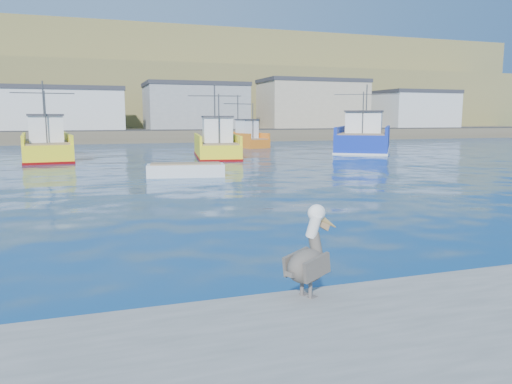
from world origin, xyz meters
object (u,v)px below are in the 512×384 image
trawler_yellow_b (216,146)px  trawler_blue (364,139)px  skiff_mid (186,171)px  trawler_yellow_a (47,147)px  boat_orange (243,139)px  pelican (309,258)px

trawler_yellow_b → trawler_blue: size_ratio=0.71×
trawler_yellow_b → skiff_mid: size_ratio=2.22×
trawler_yellow_a → trawler_blue: 30.15m
trawler_blue → boat_orange: bearing=134.4°
trawler_yellow_a → pelican: bearing=-80.0°
trawler_blue → boat_orange: trawler_blue is taller
trawler_blue → pelican: (-23.62, -38.01, -0.06)m
trawler_yellow_b → skiff_mid: 14.25m
boat_orange → trawler_yellow_a: bearing=-150.9°
trawler_yellow_a → skiff_mid: (8.49, -15.59, -0.71)m
trawler_blue → skiff_mid: 27.35m
trawler_yellow_b → trawler_yellow_a: bearing=170.4°
pelican → skiff_mid: bearing=84.7°
trawler_yellow_a → pelican: trawler_yellow_a is taller
trawler_blue → pelican: 44.75m
trawler_yellow_a → trawler_yellow_b: 13.84m
trawler_yellow_a → boat_orange: trawler_yellow_a is taller
boat_orange → skiff_mid: bearing=-113.6°
trawler_yellow_a → boat_orange: size_ratio=1.42×
trawler_yellow_a → trawler_blue: bearing=2.1°
trawler_yellow_b → skiff_mid: (-5.15, -13.27, -0.65)m
trawler_yellow_b → boat_orange: size_ratio=1.30×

